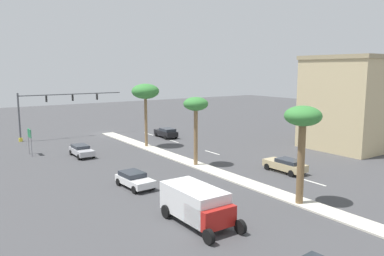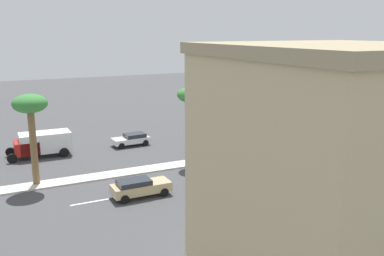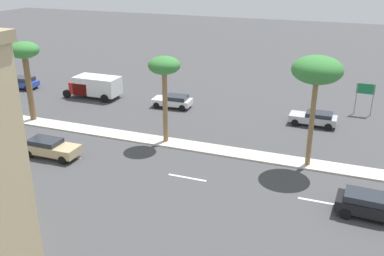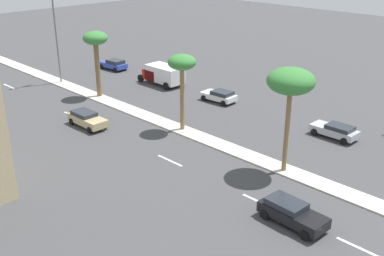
% 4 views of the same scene
% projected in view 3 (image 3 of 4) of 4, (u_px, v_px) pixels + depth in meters
% --- Properties ---
extents(ground_plane, '(160.00, 160.00, 0.00)m').
position_uv_depth(ground_plane, '(134.00, 138.00, 36.85)').
color(ground_plane, '#424244').
extents(median_curb, '(1.80, 69.30, 0.12)m').
position_uv_depth(median_curb, '(59.00, 125.00, 39.40)').
color(median_curb, beige).
rests_on(median_curb, ground).
extents(lane_stripe_right, '(0.20, 2.80, 0.01)m').
position_uv_depth(lane_stripe_right, '(321.00, 202.00, 27.14)').
color(lane_stripe_right, silver).
rests_on(lane_stripe_right, ground).
extents(lane_stripe_leading, '(0.20, 2.80, 0.01)m').
position_uv_depth(lane_stripe_leading, '(187.00, 178.00, 30.14)').
color(lane_stripe_leading, silver).
rests_on(lane_stripe_leading, ground).
extents(lane_stripe_mid, '(0.20, 2.80, 0.01)m').
position_uv_depth(lane_stripe_mid, '(65.00, 155.00, 33.52)').
color(lane_stripe_mid, silver).
rests_on(lane_stripe_mid, ground).
extents(lane_stripe_inboard, '(0.20, 2.80, 0.01)m').
position_uv_depth(lane_stripe_inboard, '(19.00, 147.00, 35.03)').
color(lane_stripe_inboard, silver).
rests_on(lane_stripe_inboard, ground).
extents(directional_road_sign, '(0.10, 1.66, 3.08)m').
position_uv_depth(directional_road_sign, '(365.00, 92.00, 41.49)').
color(directional_road_sign, gray).
rests_on(directional_road_sign, ground).
extents(palm_tree_mid, '(3.47, 3.47, 8.00)m').
position_uv_depth(palm_tree_mid, '(317.00, 72.00, 29.35)').
color(palm_tree_mid, olive).
rests_on(palm_tree_mid, median_curb).
extents(palm_tree_far, '(2.53, 2.53, 7.02)m').
position_uv_depth(palm_tree_far, '(164.00, 69.00, 33.77)').
color(palm_tree_far, olive).
rests_on(palm_tree_far, median_curb).
extents(palm_tree_left, '(2.67, 2.67, 7.23)m').
position_uv_depth(palm_tree_left, '(25.00, 55.00, 38.55)').
color(palm_tree_left, brown).
rests_on(palm_tree_left, median_curb).
extents(sedan_tan_mid, '(1.87, 4.38, 1.37)m').
position_uv_depth(sedan_tan_mid, '(50.00, 147.00, 33.10)').
color(sedan_tan_mid, tan).
rests_on(sedan_tan_mid, ground).
extents(sedan_silver_front, '(1.88, 4.17, 1.27)m').
position_uv_depth(sedan_silver_front, '(314.00, 118.00, 39.34)').
color(sedan_silver_front, '#B2B2B7').
rests_on(sedan_silver_front, ground).
extents(sedan_white_right, '(2.15, 4.01, 1.28)m').
position_uv_depth(sedan_white_right, '(173.00, 101.00, 44.10)').
color(sedan_white_right, silver).
rests_on(sedan_white_right, ground).
extents(sedan_black_center, '(2.07, 4.42, 1.42)m').
position_uv_depth(sedan_black_center, '(373.00, 205.00, 25.32)').
color(sedan_black_center, black).
rests_on(sedan_black_center, ground).
extents(sedan_blue_left, '(2.17, 4.15, 1.38)m').
position_uv_depth(sedan_blue_left, '(21.00, 82.00, 50.46)').
color(sedan_blue_left, '#2D47AD').
rests_on(sedan_blue_left, ground).
extents(box_truck, '(2.68, 6.04, 2.35)m').
position_uv_depth(box_truck, '(94.00, 86.00, 47.00)').
color(box_truck, '#B21E19').
rests_on(box_truck, ground).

